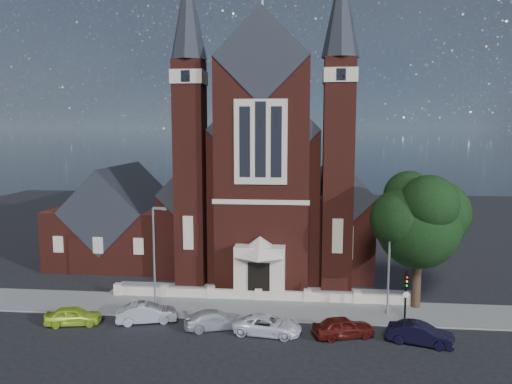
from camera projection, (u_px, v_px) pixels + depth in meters
ground at (267, 271)px, 49.56m from camera, size 120.00×120.00×0.00m
pavement_strip at (256, 309)px, 39.20m from camera, size 60.00×5.00×0.12m
forecourt_paving at (261, 293)px, 43.15m from camera, size 26.00×3.00×0.14m
forecourt_wall at (259, 300)px, 41.17m from camera, size 24.00×0.40×0.90m
church at (273, 181)px, 56.36m from camera, size 20.01×34.90×29.20m
parish_hall at (121, 223)px, 53.61m from camera, size 12.00×12.20×10.24m
street_tree at (421, 222)px, 38.25m from camera, size 6.40×6.60×10.70m
street_lamp_left at (155, 251)px, 38.91m from camera, size 1.16×0.22×8.09m
street_lamp_right at (390, 257)px, 37.11m from camera, size 1.16×0.22×8.09m
traffic_signal at (406, 290)px, 35.73m from camera, size 0.28×0.42×4.00m
car_lime_van at (73, 316)px, 36.01m from camera, size 4.17×2.40×1.33m
car_silver_a at (147, 313)px, 36.44m from camera, size 4.57×2.67×1.42m
car_silver_b at (216, 320)px, 35.35m from camera, size 4.81×3.21×1.29m
car_white_suv at (268, 325)px, 34.35m from camera, size 4.95×2.74×1.31m
car_dark_red at (343, 327)px, 33.84m from camera, size 4.49×2.86×1.42m
car_navy at (420, 334)px, 32.76m from camera, size 4.49×2.64×1.40m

